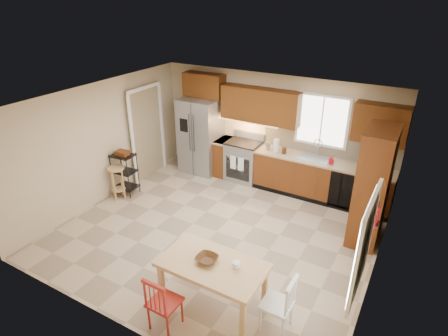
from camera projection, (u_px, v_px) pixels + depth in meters
floor at (217, 232)px, 7.05m from camera, size 5.50×5.50×0.00m
ceiling at (215, 102)px, 5.96m from camera, size 5.50×5.00×0.02m
wall_back at (272, 130)px, 8.46m from camera, size 5.50×0.02×2.50m
wall_front at (111, 252)px, 4.55m from camera, size 5.50×0.02×2.50m
wall_left at (102, 143)px, 7.73m from camera, size 0.02×5.00×2.50m
wall_right at (383, 215)px, 5.28m from camera, size 0.02×5.00×2.50m
refrigerator at (201, 136)px, 9.07m from camera, size 0.92×0.75×1.82m
range_stove at (244, 161)px, 8.80m from camera, size 0.76×0.63×0.92m
base_cabinet_narrow at (224, 157)px, 9.06m from camera, size 0.30×0.60×0.90m
base_cabinet_run at (321, 179)px, 8.00m from camera, size 2.92×0.60×0.90m
dishwasher at (344, 191)px, 7.52m from camera, size 0.60×0.02×0.78m
backsplash at (328, 144)px, 7.91m from camera, size 2.92×0.03×0.55m
upper_over_fridge at (204, 85)px, 8.71m from camera, size 1.00×0.35×0.55m
upper_left_block at (260, 105)px, 8.18m from camera, size 1.80×0.35×0.75m
upper_right_block at (381, 124)px, 7.07m from camera, size 1.00×0.35×0.75m
window_back at (322, 121)px, 7.78m from camera, size 1.12×0.04×1.12m
sink at (314, 160)px, 7.91m from camera, size 0.62×0.46×0.16m
undercab_glow at (247, 121)px, 8.47m from camera, size 1.60×0.30×0.01m
soap_bottle at (331, 160)px, 7.60m from camera, size 0.09×0.09×0.19m
paper_towel at (276, 145)px, 8.17m from camera, size 0.12×0.12×0.28m
canister_steel at (268, 146)px, 8.28m from camera, size 0.11×0.11×0.18m
canister_wood at (284, 151)px, 8.08m from camera, size 0.10×0.10×0.14m
pantry at (373, 187)px, 6.45m from camera, size 0.50×0.95×2.10m
fire_extinguisher at (375, 217)px, 5.52m from camera, size 0.12×0.12×0.36m
window_right at (364, 246)px, 4.32m from camera, size 0.04×1.02×1.32m
doorway at (147, 134)px, 8.80m from camera, size 0.04×0.95×2.10m
dining_table at (213, 284)px, 5.30m from camera, size 1.48×0.84×0.72m
chair_red at (164, 301)px, 4.91m from camera, size 0.41×0.41×0.87m
chair_white at (277, 303)px, 4.88m from camera, size 0.41×0.41×0.87m
table_bowl at (207, 261)px, 5.18m from camera, size 0.30×0.30×0.07m
table_jar at (236, 266)px, 5.06m from camera, size 0.10×0.10×0.12m
bar_stool at (118, 183)px, 8.04m from camera, size 0.47×0.47×0.73m
utility_cart at (125, 173)px, 8.17m from camera, size 0.51×0.41×0.97m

